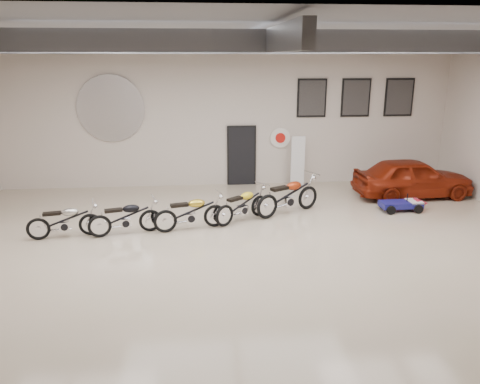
{
  "coord_description": "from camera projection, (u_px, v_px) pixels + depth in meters",
  "views": [
    {
      "loc": [
        -1.1,
        -10.53,
        4.54
      ],
      "look_at": [
        0.0,
        1.2,
        1.1
      ],
      "focal_mm": 35.0,
      "sensor_mm": 36.0,
      "label": 1
    }
  ],
  "objects": [
    {
      "name": "floor",
      "position": [
        245.0,
        249.0,
        11.43
      ],
      "size": [
        16.0,
        12.0,
        0.01
      ],
      "primitive_type": "cube",
      "color": "#B9A48D",
      "rests_on": "ground"
    },
    {
      "name": "ceiling",
      "position": [
        245.0,
        33.0,
        10.03
      ],
      "size": [
        16.0,
        12.0,
        0.01
      ],
      "primitive_type": "cube",
      "color": "slate",
      "rests_on": "back_wall"
    },
    {
      "name": "back_wall",
      "position": [
        227.0,
        116.0,
        16.46
      ],
      "size": [
        16.0,
        0.02,
        5.0
      ],
      "primitive_type": "cube",
      "color": "beige",
      "rests_on": "floor"
    },
    {
      "name": "ceiling_beams",
      "position": [
        245.0,
        46.0,
        10.1
      ],
      "size": [
        15.8,
        11.8,
        0.32
      ],
      "primitive_type": null,
      "color": "#595B61",
      "rests_on": "ceiling"
    },
    {
      "name": "door",
      "position": [
        242.0,
        156.0,
        16.87
      ],
      "size": [
        0.92,
        0.08,
        2.1
      ],
      "primitive_type": "cube",
      "color": "black",
      "rests_on": "back_wall"
    },
    {
      "name": "logo_plaque",
      "position": [
        111.0,
        109.0,
        15.97
      ],
      "size": [
        2.3,
        0.06,
        1.16
      ],
      "primitive_type": null,
      "color": "silver",
      "rests_on": "back_wall"
    },
    {
      "name": "poster_left",
      "position": [
        312.0,
        98.0,
        16.53
      ],
      "size": [
        1.05,
        0.08,
        1.35
      ],
      "primitive_type": null,
      "color": "black",
      "rests_on": "back_wall"
    },
    {
      "name": "poster_mid",
      "position": [
        356.0,
        98.0,
        16.67
      ],
      "size": [
        1.05,
        0.08,
        1.35
      ],
      "primitive_type": null,
      "color": "black",
      "rests_on": "back_wall"
    },
    {
      "name": "poster_right",
      "position": [
        399.0,
        97.0,
        16.81
      ],
      "size": [
        1.05,
        0.08,
        1.35
      ],
      "primitive_type": null,
      "color": "black",
      "rests_on": "back_wall"
    },
    {
      "name": "oil_sign",
      "position": [
        280.0,
        138.0,
        16.81
      ],
      "size": [
        0.72,
        0.1,
        0.72
      ],
      "primitive_type": null,
      "color": "white",
      "rests_on": "back_wall"
    },
    {
      "name": "banner_stand",
      "position": [
        298.0,
        161.0,
        16.65
      ],
      "size": [
        0.52,
        0.26,
        1.84
      ],
      "primitive_type": null,
      "rotation": [
        0.0,
        0.0,
        0.13
      ],
      "color": "white",
      "rests_on": "floor"
    },
    {
      "name": "motorcycle_silver",
      "position": [
        64.0,
        220.0,
        12.02
      ],
      "size": [
        1.89,
        0.88,
        0.94
      ],
      "primitive_type": null,
      "rotation": [
        0.0,
        0.0,
        0.18
      ],
      "color": "silver",
      "rests_on": "floor"
    },
    {
      "name": "motorcycle_black",
      "position": [
        125.0,
        217.0,
        12.24
      ],
      "size": [
        1.95,
        1.03,
        0.97
      ],
      "primitive_type": null,
      "rotation": [
        0.0,
        0.0,
        0.26
      ],
      "color": "silver",
      "rests_on": "floor"
    },
    {
      "name": "motorcycle_gold",
      "position": [
        190.0,
        212.0,
        12.56
      ],
      "size": [
        2.04,
        1.06,
        1.02
      ],
      "primitive_type": null,
      "rotation": [
        0.0,
        0.0,
        0.24
      ],
      "color": "silver",
      "rests_on": "floor"
    },
    {
      "name": "motorcycle_yellow",
      "position": [
        242.0,
        204.0,
        13.23
      ],
      "size": [
        1.88,
        1.62,
        0.99
      ],
      "primitive_type": null,
      "rotation": [
        0.0,
        0.0,
        0.65
      ],
      "color": "silver",
      "rests_on": "floor"
    },
    {
      "name": "motorcycle_red",
      "position": [
        288.0,
        195.0,
        13.82
      ],
      "size": [
        2.29,
        1.7,
        1.16
      ],
      "primitive_type": null,
      "rotation": [
        0.0,
        0.0,
        0.51
      ],
      "color": "silver",
      "rests_on": "floor"
    },
    {
      "name": "go_kart",
      "position": [
        405.0,
        202.0,
        14.17
      ],
      "size": [
        1.54,
        0.72,
        0.55
      ],
      "primitive_type": null,
      "rotation": [
        0.0,
        0.0,
        0.02
      ],
      "color": "navy",
      "rests_on": "floor"
    },
    {
      "name": "vintage_car",
      "position": [
        413.0,
        178.0,
        15.48
      ],
      "size": [
        1.75,
        3.94,
        1.32
      ],
      "primitive_type": "imported",
      "rotation": [
        0.0,
        0.0,
        1.62
      ],
      "color": "maroon",
      "rests_on": "floor"
    }
  ]
}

